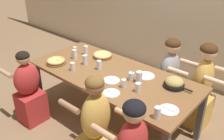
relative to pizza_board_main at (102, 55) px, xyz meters
The scene contains 24 objects.
ground_plane 0.96m from the pizza_board_main, 33.32° to the right, with size 18.00×18.00×0.00m, color #896B4C.
dining_table 0.53m from the pizza_board_main, 33.32° to the right, with size 2.27×1.01×0.78m.
pizza_board_main is the anchor object (origin of this frame).
pizza_board_second 0.68m from the pizza_board_main, 121.22° to the right, with size 0.28×0.28×0.06m.
skillet_bowl 1.21m from the pizza_board_main, ahead, with size 0.36×0.25×0.13m.
empty_plate_a 0.70m from the pizza_board_main, 38.10° to the right, with size 0.20×0.20×0.02m.
empty_plate_b 0.99m from the pizza_board_main, 41.29° to the right, with size 0.19×0.19×0.02m.
empty_plate_c 1.48m from the pizza_board_main, 19.86° to the right, with size 0.21×0.21×0.02m.
empty_plate_d 0.81m from the pizza_board_main, ahead, with size 0.23×0.23×0.02m.
cocktail_glass_blue 0.78m from the pizza_board_main, 19.77° to the right, with size 0.07×0.07×0.13m.
drinking_glass_a 0.27m from the pizza_board_main, 158.40° to the right, with size 0.07×0.07×0.14m.
drinking_glass_b 0.33m from the pizza_board_main, 93.56° to the right, with size 0.07×0.07×0.14m.
drinking_glass_c 0.89m from the pizza_board_main, 30.80° to the right, with size 0.06×0.06×0.11m.
drinking_glass_d 0.39m from the pizza_board_main, 53.36° to the right, with size 0.06×0.06×0.13m.
drinking_glass_e 1.53m from the pizza_board_main, 26.77° to the right, with size 0.07×0.07×0.13m.
drinking_glass_f 1.04m from the pizza_board_main, 24.25° to the right, with size 0.07×0.07×0.12m.
drinking_glass_g 0.86m from the pizza_board_main, 16.06° to the right, with size 0.08×0.08×0.14m.
drinking_glass_h 0.42m from the pizza_board_main, 150.87° to the right, with size 0.06×0.06×0.13m.
drinking_glass_i 0.56m from the pizza_board_main, 91.38° to the right, with size 0.06×0.06×0.11m.
drinking_glass_j 0.41m from the pizza_board_main, 132.27° to the right, with size 0.06×0.06×0.14m.
diner_far_right 1.46m from the pizza_board_main, 17.87° to the left, with size 0.51×0.40×1.22m.
diner_far_midright 1.02m from the pizza_board_main, 26.47° to the left, with size 0.51×0.40×1.16m.
diner_near_left 1.15m from the pizza_board_main, 113.57° to the right, with size 0.51×0.40×1.08m.
diner_near_midright 1.34m from the pizza_board_main, 50.21° to the right, with size 0.51×0.40×1.19m.
Camera 1 is at (1.87, -2.16, 2.33)m, focal length 40.00 mm.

